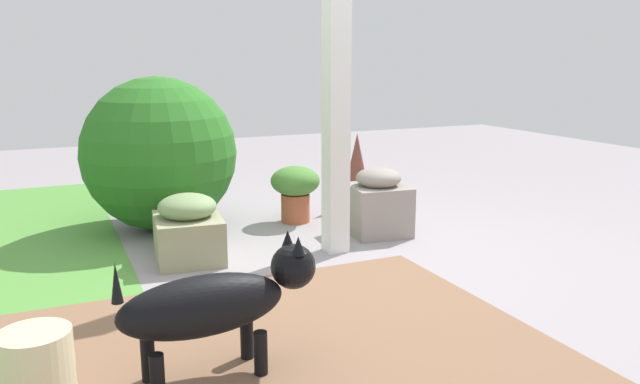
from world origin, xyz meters
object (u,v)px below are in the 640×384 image
object	(u,v)px
terracotta_pot_spiky	(357,172)
dog	(217,302)
porch_pillar	(336,95)
stone_planter_nearest	(378,203)
stone_planter_mid	(188,229)
ceramic_urn	(38,382)
terracotta_pot_broad	(295,188)
round_shrub	(159,154)

from	to	relation	value
terracotta_pot_spiky	dog	bearing A→B (deg)	141.92
porch_pillar	stone_planter_nearest	world-z (taller)	porch_pillar
dog	stone_planter_nearest	bearing A→B (deg)	-45.84
stone_planter_nearest	terracotta_pot_spiky	xyz separation A→B (m)	(0.77, -0.23, 0.07)
stone_planter_nearest	stone_planter_mid	distance (m)	1.34
terracotta_pot_spiky	dog	distance (m)	2.90
terracotta_pot_spiky	ceramic_urn	bearing A→B (deg)	134.51
ceramic_urn	terracotta_pot_broad	bearing A→B (deg)	-39.59
stone_planter_mid	round_shrub	xyz separation A→B (m)	(0.80, 0.01, 0.36)
porch_pillar	terracotta_pot_broad	bearing A→B (deg)	-2.71
round_shrub	terracotta_pot_broad	size ratio (longest dim) A/B	2.57
stone_planter_nearest	ceramic_urn	size ratio (longest dim) A/B	1.33
stone_planter_mid	terracotta_pot_spiky	size ratio (longest dim) A/B	0.83
porch_pillar	stone_planter_mid	distance (m)	1.23
round_shrub	ceramic_urn	world-z (taller)	round_shrub
stone_planter_nearest	dog	xyz separation A→B (m)	(-1.51, 1.55, 0.09)
round_shrub	dog	distance (m)	2.31
porch_pillar	stone_planter_nearest	bearing A→B (deg)	-62.36
stone_planter_mid	ceramic_urn	size ratio (longest dim) A/B	1.44
round_shrub	dog	size ratio (longest dim) A/B	1.38
stone_planter_mid	dog	world-z (taller)	dog
terracotta_pot_spiky	stone_planter_mid	bearing A→B (deg)	116.72
round_shrub	dog	bearing A→B (deg)	175.04
round_shrub	ceramic_urn	size ratio (longest dim) A/B	3.06
porch_pillar	terracotta_pot_spiky	bearing A→B (deg)	-33.92
stone_planter_mid	terracotta_pot_broad	world-z (taller)	terracotta_pot_broad
stone_planter_mid	ceramic_urn	bearing A→B (deg)	151.91
stone_planter_nearest	stone_planter_mid	bearing A→B (deg)	90.89
terracotta_pot_spiky	terracotta_pot_broad	world-z (taller)	terracotta_pot_spiky
terracotta_pot_spiky	terracotta_pot_broad	bearing A→B (deg)	109.34
stone_planter_nearest	dog	world-z (taller)	dog
terracotta_pot_broad	dog	distance (m)	2.36
ceramic_urn	stone_planter_mid	bearing A→B (deg)	-28.09
dog	terracotta_pot_broad	bearing A→B (deg)	-29.20
stone_planter_mid	round_shrub	world-z (taller)	round_shrub
terracotta_pot_broad	round_shrub	bearing A→B (deg)	76.26
terracotta_pot_broad	dog	xyz separation A→B (m)	(-2.06, 1.15, 0.05)
stone_planter_mid	dog	size ratio (longest dim) A/B	0.65
round_shrub	stone_planter_mid	bearing A→B (deg)	-179.02
porch_pillar	ceramic_urn	xyz separation A→B (m)	(-1.38, 1.75, -0.82)
stone_planter_mid	terracotta_pot_spiky	distance (m)	1.77
round_shrub	ceramic_urn	xyz separation A→B (m)	(-2.39, 0.83, -0.37)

